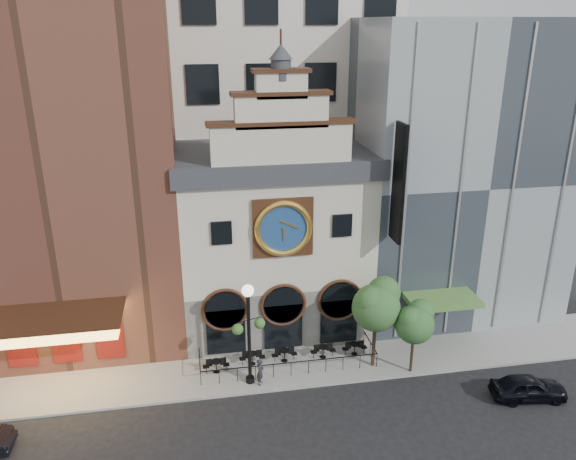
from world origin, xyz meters
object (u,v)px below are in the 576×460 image
(bistro_0, at_px, (216,365))
(car_right, at_px, (529,387))
(tree_right, at_px, (415,321))
(bistro_1, at_px, (252,358))
(pedestrian, at_px, (260,372))
(tree_left, at_px, (377,304))
(lamppost, at_px, (249,324))
(bistro_3, at_px, (323,351))
(bistro_4, at_px, (355,348))
(bistro_2, at_px, (284,354))

(bistro_0, distance_m, car_right, 17.91)
(car_right, height_order, tree_right, tree_right)
(bistro_1, xyz_separation_m, pedestrian, (0.23, -2.07, 0.35))
(car_right, xyz_separation_m, tree_left, (-7.56, 4.48, 3.64))
(bistro_0, height_order, lamppost, lamppost)
(bistro_3, bearing_deg, bistro_4, -0.40)
(bistro_1, bearing_deg, tree_left, -10.57)
(pedestrian, height_order, tree_right, tree_right)
(car_right, xyz_separation_m, tree_right, (-5.52, 3.48, 2.81))
(bistro_0, relative_size, bistro_3, 1.00)
(lamppost, bearing_deg, car_right, -33.76)
(tree_right, bearing_deg, bistro_1, 165.77)
(bistro_0, relative_size, bistro_4, 1.00)
(bistro_3, xyz_separation_m, lamppost, (-4.78, -1.75, 3.42))
(bistro_4, bearing_deg, tree_right, -39.06)
(bistro_0, xyz_separation_m, bistro_4, (8.70, 0.39, 0.00))
(bistro_3, height_order, bistro_4, same)
(pedestrian, xyz_separation_m, lamppost, (-0.56, 0.28, 3.07))
(bistro_1, bearing_deg, car_right, -21.47)
(bistro_0, xyz_separation_m, bistro_1, (2.21, 0.45, 0.00))
(pedestrian, height_order, lamppost, lamppost)
(bistro_0, distance_m, bistro_4, 8.71)
(bistro_1, relative_size, lamppost, 0.25)
(bistro_2, height_order, car_right, car_right)
(bistro_0, distance_m, bistro_3, 6.68)
(car_right, bearing_deg, bistro_1, 75.79)
(bistro_1, xyz_separation_m, bistro_4, (6.49, -0.05, 0.00))
(bistro_0, relative_size, car_right, 0.38)
(tree_left, bearing_deg, bistro_1, 169.43)
(bistro_3, bearing_deg, bistro_1, 179.49)
(bistro_3, relative_size, car_right, 0.38)
(bistro_4, xyz_separation_m, car_right, (8.37, -5.79, 0.09))
(tree_left, bearing_deg, bistro_0, 174.50)
(bistro_1, distance_m, bistro_2, 2.01)
(bistro_3, height_order, lamppost, lamppost)
(bistro_2, bearing_deg, tree_left, -14.40)
(lamppost, bearing_deg, bistro_0, 125.57)
(bistro_2, xyz_separation_m, bistro_3, (2.44, -0.03, 0.00))
(bistro_1, distance_m, tree_left, 8.31)
(bistro_1, height_order, bistro_3, same)
(tree_right, bearing_deg, bistro_0, 170.55)
(lamppost, relative_size, tree_left, 1.10)
(bistro_0, relative_size, tree_left, 0.28)
(bistro_2, relative_size, tree_right, 0.34)
(bistro_2, height_order, tree_left, tree_left)
(bistro_0, relative_size, bistro_2, 1.00)
(bistro_2, xyz_separation_m, pedestrian, (-1.78, -2.07, 0.35))
(bistro_0, relative_size, lamppost, 0.25)
(bistro_1, height_order, tree_left, tree_left)
(bistro_1, xyz_separation_m, bistro_2, (2.01, -0.00, 0.00))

